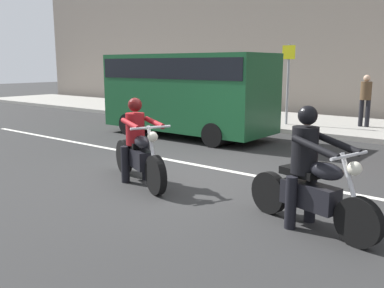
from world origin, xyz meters
The scene contains 8 objects.
ground_plane centered at (0.00, 0.00, 0.00)m, with size 80.00×80.00×0.00m, color #2C2C2C.
sidewalk_slab centered at (0.00, 8.00, 0.07)m, with size 40.00×4.40×0.14m, color #99968E.
lane_marking_stripe centered at (0.34, 0.90, 0.00)m, with size 18.00×0.14×0.01m, color silver.
motorcycle_with_rider_black_leather centered at (2.81, -0.92, 0.66)m, with size 1.98×0.84×1.60m.
motorcycle_with_rider_crimson centered at (-0.45, -0.81, 0.63)m, with size 2.09×1.07×1.53m.
parked_van_forest_green centered at (-2.88, 3.57, 1.39)m, with size 5.11×1.96×2.39m.
street_sign_post centered at (-1.28, 6.84, 1.71)m, with size 0.44×0.08×2.60m.
pedestrian_bystander centered at (0.90, 7.89, 1.10)m, with size 0.34×0.34×1.64m.
Camera 1 is at (4.86, -5.93, 2.11)m, focal length 39.11 mm.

